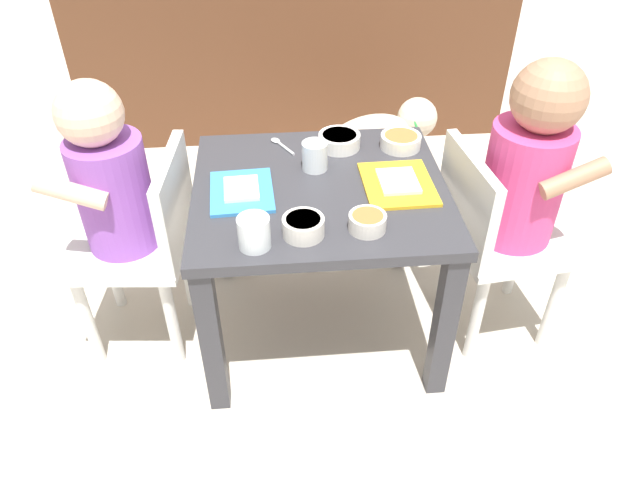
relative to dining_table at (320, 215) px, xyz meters
name	(u,v)px	position (x,y,z in m)	size (l,w,h in m)	color
ground_plane	(320,323)	(0.00, 0.00, -0.36)	(7.00, 7.00, 0.00)	beige
kitchen_cabinet_back	(292,10)	(0.00, 1.17, 0.11)	(1.64, 0.32, 0.94)	#56331E
dining_table	(320,215)	(0.00, 0.00, 0.00)	(0.57, 0.52, 0.44)	#333338
seated_child_left	(119,193)	(-0.44, 0.02, 0.08)	(0.30, 0.30, 0.69)	silver
seated_child_right	(521,177)	(0.45, -0.03, 0.10)	(0.31, 0.31, 0.72)	silver
dog	(377,141)	(0.24, 0.58, -0.13)	(0.43, 0.29, 0.34)	beige
food_tray_left	(242,191)	(-0.17, -0.01, 0.08)	(0.14, 0.18, 0.02)	#388CD8
food_tray_right	(398,183)	(0.17, -0.01, 0.08)	(0.16, 0.19, 0.02)	gold
water_cup_left	(315,158)	(-0.01, 0.08, 0.11)	(0.06, 0.06, 0.07)	white
water_cup_right	(254,234)	(-0.14, -0.20, 0.11)	(0.06, 0.06, 0.07)	white
cereal_bowl_right_side	(367,222)	(0.08, -0.17, 0.10)	(0.08, 0.08, 0.03)	silver
veggie_bowl_far	(339,140)	(0.06, 0.17, 0.10)	(0.10, 0.10, 0.04)	white
cereal_bowl_left_side	(401,141)	(0.21, 0.16, 0.10)	(0.10, 0.10, 0.03)	white
veggie_bowl_near	(303,226)	(-0.05, -0.17, 0.10)	(0.08, 0.08, 0.04)	silver
spoon_by_left_tray	(281,144)	(-0.08, 0.19, 0.08)	(0.06, 0.09, 0.01)	silver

